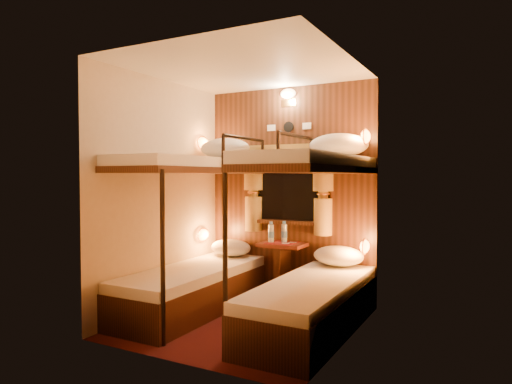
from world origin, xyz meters
The scene contains 22 objects.
floor centered at (0.00, 0.00, 0.00)m, with size 2.10×2.10×0.00m, color #330E0E.
ceiling centered at (0.00, 0.00, 2.40)m, with size 2.10×2.10×0.00m, color silver.
wall_back centered at (0.00, 1.05, 1.20)m, with size 2.40×2.40×0.00m, color #C6B293.
wall_front centered at (0.00, -1.05, 1.20)m, with size 2.40×2.40×0.00m, color #C6B293.
wall_left centered at (-1.00, 0.00, 1.20)m, with size 2.40×2.40×0.00m, color #C6B293.
wall_right centered at (1.00, 0.00, 1.20)m, with size 2.40×2.40×0.00m, color #C6B293.
back_panel centered at (0.00, 1.04, 1.20)m, with size 2.00×0.03×2.40m, color black.
bunk_left centered at (-0.65, 0.07, 0.56)m, with size 0.72×1.90×1.82m.
bunk_right centered at (0.65, 0.07, 0.56)m, with size 0.72×1.90×1.82m.
window centered at (0.00, 1.00, 1.18)m, with size 1.00×0.12×0.79m.
curtains centered at (0.00, 0.97, 1.26)m, with size 1.10×0.22×1.00m.
back_fixtures centered at (0.00, 1.00, 2.25)m, with size 0.54×0.09×0.48m.
reading_lamps centered at (0.00, 0.70, 1.24)m, with size 2.00×0.20×1.25m.
table centered at (0.00, 0.85, 0.41)m, with size 0.50×0.34×0.66m.
bottle_left centered at (-0.13, 0.83, 0.75)m, with size 0.07×0.07×0.23m.
bottle_right centered at (0.00, 0.90, 0.75)m, with size 0.07×0.07×0.24m.
sachet_a centered at (0.06, 0.81, 0.65)m, with size 0.08×0.06×0.01m, color silver.
sachet_b centered at (0.10, 0.92, 0.65)m, with size 0.08×0.06×0.01m, color silver.
pillow_lower_left centered at (-0.65, 0.82, 0.55)m, with size 0.50×0.36×0.20m, color silver.
pillow_lower_right centered at (0.65, 0.83, 0.56)m, with size 0.53×0.38×0.21m, color silver.
pillow_upper_left centered at (-0.65, 0.69, 1.71)m, with size 0.60×0.43×0.24m, color silver.
pillow_upper_right centered at (0.65, 0.81, 1.71)m, with size 0.62×0.44×0.24m, color silver.
Camera 1 is at (2.11, -3.73, 1.39)m, focal length 32.00 mm.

